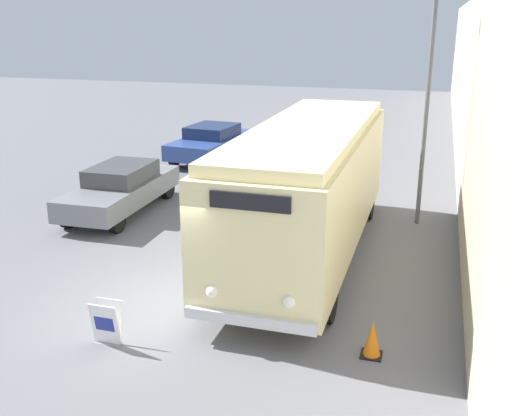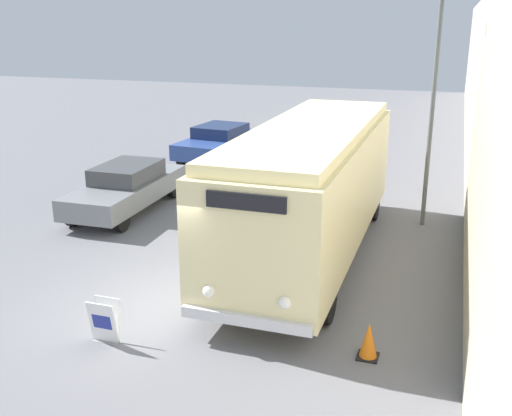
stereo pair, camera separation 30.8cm
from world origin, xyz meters
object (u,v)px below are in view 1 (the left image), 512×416
at_px(vintage_bus, 309,184).
at_px(sign_board, 107,323).
at_px(parked_car_near, 121,188).
at_px(streetlamp, 430,72).
at_px(parked_car_mid, 212,142).
at_px(traffic_cone, 372,339).

bearing_deg(vintage_bus, sign_board, -115.75).
bearing_deg(parked_car_near, vintage_bus, -17.30).
height_order(vintage_bus, streetlamp, streetlamp).
height_order(streetlamp, parked_car_near, streetlamp).
bearing_deg(vintage_bus, streetlamp, 52.34).
bearing_deg(parked_car_near, streetlamp, 8.65).
relative_size(parked_car_mid, traffic_cone, 7.10).
bearing_deg(sign_board, vintage_bus, 64.25).
distance_m(parked_car_near, parked_car_mid, 7.07).
xyz_separation_m(parked_car_mid, traffic_cone, (7.87, -12.98, -0.43)).
bearing_deg(parked_car_mid, vintage_bus, -50.83).
height_order(parked_car_near, traffic_cone, parked_car_near).
distance_m(vintage_bus, parked_car_mid, 10.61).
bearing_deg(parked_car_near, sign_board, -64.10).
distance_m(streetlamp, traffic_cone, 8.33).
relative_size(sign_board, streetlamp, 0.12).
bearing_deg(traffic_cone, parked_car_mid, 121.23).
bearing_deg(traffic_cone, vintage_bus, 115.91).
distance_m(vintage_bus, streetlamp, 4.68).
relative_size(vintage_bus, parked_car_mid, 2.01).
bearing_deg(parked_car_near, parked_car_mid, 87.66).
relative_size(streetlamp, traffic_cone, 9.84).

